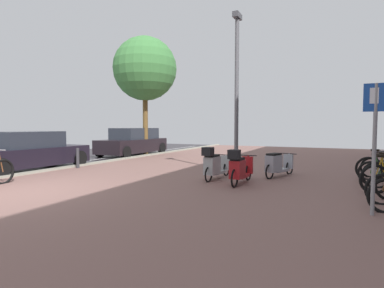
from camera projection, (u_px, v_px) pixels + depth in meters
name	position (u px, v px, depth m)	size (l,w,h in m)	color
ground	(58.00, 199.00, 6.95)	(21.00, 40.00, 0.13)	#2E292E
bicycle_rack_05	(382.00, 173.00, 8.64)	(1.25, 0.48, 0.92)	black
bicycle_rack_06	(382.00, 169.00, 9.20)	(1.43, 0.48, 1.01)	black
bicycle_rack_07	(381.00, 167.00, 9.76)	(1.23, 0.47, 0.93)	black
scooter_near	(277.00, 164.00, 9.84)	(0.80, 1.72, 0.79)	black
scooter_mid	(214.00, 165.00, 9.35)	(0.52, 1.81, 1.03)	black
scooter_far	(239.00, 168.00, 8.56)	(0.52, 1.76, 1.02)	black
parked_car_near	(29.00, 152.00, 11.46)	(1.84, 4.31, 1.42)	black
parked_car_far	(133.00, 142.00, 17.45)	(1.88, 4.46, 1.50)	black
parking_sign	(375.00, 134.00, 5.55)	(0.40, 0.07, 2.37)	gray
lamp_post	(237.00, 85.00, 10.72)	(0.20, 0.52, 5.45)	slate
street_tree	(145.00, 69.00, 17.04)	(3.47, 3.47, 6.49)	brown
bollard_far	(78.00, 158.00, 11.99)	(0.12, 0.12, 0.77)	#38383D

